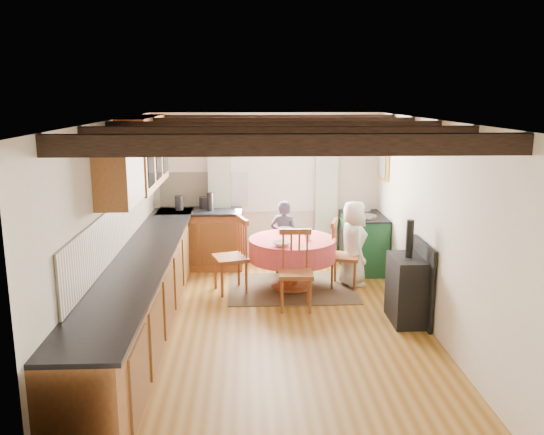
{
  "coord_description": "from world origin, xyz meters",
  "views": [
    {
      "loc": [
        -0.3,
        -6.14,
        2.67
      ],
      "look_at": [
        0.0,
        0.8,
        1.15
      ],
      "focal_mm": 37.16,
      "sensor_mm": 36.0,
      "label": 1
    }
  ],
  "objects_px": {
    "chair_left": "(230,255)",
    "child_right": "(353,243)",
    "chair_near": "(296,271)",
    "aga_range": "(363,242)",
    "cup": "(307,236)",
    "chair_right": "(345,254)",
    "child_far": "(284,237)",
    "dining_table": "(292,264)",
    "cast_iron_stove": "(408,272)"
  },
  "relations": [
    {
      "from": "dining_table",
      "to": "cup",
      "type": "relative_size",
      "value": 12.4
    },
    {
      "from": "dining_table",
      "to": "cup",
      "type": "height_order",
      "value": "cup"
    },
    {
      "from": "chair_right",
      "to": "child_right",
      "type": "height_order",
      "value": "child_right"
    },
    {
      "from": "aga_range",
      "to": "child_far",
      "type": "bearing_deg",
      "value": -172.98
    },
    {
      "from": "chair_left",
      "to": "chair_near",
      "type": "bearing_deg",
      "value": 34.24
    },
    {
      "from": "child_far",
      "to": "child_right",
      "type": "relative_size",
      "value": 0.93
    },
    {
      "from": "chair_right",
      "to": "cast_iron_stove",
      "type": "bearing_deg",
      "value": -141.22
    },
    {
      "from": "chair_near",
      "to": "cast_iron_stove",
      "type": "distance_m",
      "value": 1.38
    },
    {
      "from": "chair_left",
      "to": "aga_range",
      "type": "relative_size",
      "value": 1.09
    },
    {
      "from": "aga_range",
      "to": "child_right",
      "type": "xyz_separation_m",
      "value": [
        -0.29,
        -0.71,
        0.17
      ]
    },
    {
      "from": "chair_near",
      "to": "chair_right",
      "type": "height_order",
      "value": "chair_near"
    },
    {
      "from": "aga_range",
      "to": "chair_left",
      "type": "bearing_deg",
      "value": -155.51
    },
    {
      "from": "chair_right",
      "to": "child_far",
      "type": "bearing_deg",
      "value": 68.39
    },
    {
      "from": "chair_right",
      "to": "cast_iron_stove",
      "type": "height_order",
      "value": "cast_iron_stove"
    },
    {
      "from": "child_far",
      "to": "cup",
      "type": "distance_m",
      "value": 0.8
    },
    {
      "from": "chair_near",
      "to": "chair_left",
      "type": "distance_m",
      "value": 1.08
    },
    {
      "from": "dining_table",
      "to": "child_far",
      "type": "distance_m",
      "value": 0.72
    },
    {
      "from": "dining_table",
      "to": "chair_right",
      "type": "relative_size",
      "value": 1.25
    },
    {
      "from": "chair_left",
      "to": "child_right",
      "type": "height_order",
      "value": "child_right"
    },
    {
      "from": "child_right",
      "to": "cast_iron_stove",
      "type": "bearing_deg",
      "value": -170.23
    },
    {
      "from": "chair_right",
      "to": "aga_range",
      "type": "relative_size",
      "value": 1.0
    },
    {
      "from": "chair_left",
      "to": "child_far",
      "type": "xyz_separation_m",
      "value": [
        0.78,
        0.77,
        0.05
      ]
    },
    {
      "from": "aga_range",
      "to": "child_right",
      "type": "distance_m",
      "value": 0.78
    },
    {
      "from": "child_right",
      "to": "aga_range",
      "type": "bearing_deg",
      "value": -28.67
    },
    {
      "from": "child_far",
      "to": "chair_near",
      "type": "bearing_deg",
      "value": 104.99
    },
    {
      "from": "cup",
      "to": "chair_right",
      "type": "bearing_deg",
      "value": 8.41
    },
    {
      "from": "dining_table",
      "to": "chair_right",
      "type": "height_order",
      "value": "chair_right"
    },
    {
      "from": "chair_near",
      "to": "child_right",
      "type": "distance_m",
      "value": 1.26
    },
    {
      "from": "aga_range",
      "to": "child_right",
      "type": "height_order",
      "value": "child_right"
    },
    {
      "from": "child_far",
      "to": "child_right",
      "type": "bearing_deg",
      "value": 162.36
    },
    {
      "from": "chair_left",
      "to": "cast_iron_stove",
      "type": "height_order",
      "value": "cast_iron_stove"
    },
    {
      "from": "child_far",
      "to": "cup",
      "type": "height_order",
      "value": "child_far"
    },
    {
      "from": "chair_near",
      "to": "aga_range",
      "type": "distance_m",
      "value": 1.98
    },
    {
      "from": "chair_left",
      "to": "child_right",
      "type": "relative_size",
      "value": 0.85
    },
    {
      "from": "cast_iron_stove",
      "to": "dining_table",
      "type": "bearing_deg",
      "value": 136.09
    },
    {
      "from": "chair_near",
      "to": "child_far",
      "type": "distance_m",
      "value": 1.44
    },
    {
      "from": "child_far",
      "to": "cup",
      "type": "bearing_deg",
      "value": 123.7
    },
    {
      "from": "dining_table",
      "to": "cast_iron_stove",
      "type": "bearing_deg",
      "value": -43.91
    },
    {
      "from": "chair_near",
      "to": "child_right",
      "type": "xyz_separation_m",
      "value": [
        0.89,
        0.88,
        0.11
      ]
    },
    {
      "from": "cast_iron_stove",
      "to": "child_far",
      "type": "bearing_deg",
      "value": 125.12
    },
    {
      "from": "cast_iron_stove",
      "to": "child_right",
      "type": "xyz_separation_m",
      "value": [
        -0.4,
        1.36,
        -0.01
      ]
    },
    {
      "from": "child_far",
      "to": "cup",
      "type": "relative_size",
      "value": 11.7
    },
    {
      "from": "cup",
      "to": "chair_near",
      "type": "bearing_deg",
      "value": -107.18
    },
    {
      "from": "child_right",
      "to": "chair_left",
      "type": "bearing_deg",
      "value": 90.51
    },
    {
      "from": "dining_table",
      "to": "child_right",
      "type": "xyz_separation_m",
      "value": [
        0.88,
        0.13,
        0.25
      ]
    },
    {
      "from": "chair_near",
      "to": "cast_iron_stove",
      "type": "relative_size",
      "value": 0.81
    },
    {
      "from": "chair_left",
      "to": "child_right",
      "type": "xyz_separation_m",
      "value": [
        1.73,
        0.21,
        0.09
      ]
    },
    {
      "from": "cast_iron_stove",
      "to": "child_right",
      "type": "relative_size",
      "value": 1.02
    },
    {
      "from": "chair_near",
      "to": "cup",
      "type": "distance_m",
      "value": 0.79
    },
    {
      "from": "chair_right",
      "to": "child_right",
      "type": "bearing_deg",
      "value": -37.76
    }
  ]
}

